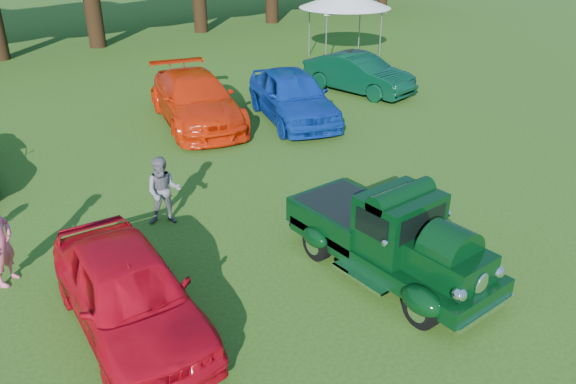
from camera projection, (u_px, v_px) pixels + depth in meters
ground at (318, 285)px, 10.29m from camera, size 120.00×120.00×0.00m
hero_pickup at (389, 238)px, 10.38m from camera, size 2.01×4.32×1.69m
red_convertible at (129, 292)px, 8.88m from camera, size 2.09×4.37×1.44m
back_car_orange at (196, 99)px, 18.12m from camera, size 3.66×5.93×1.60m
back_car_blue at (293, 96)px, 18.38m from camera, size 3.52×5.31×1.68m
back_car_green at (358, 74)px, 21.48m from camera, size 2.23×4.60×1.45m
spectator_pink at (0, 243)px, 10.02m from camera, size 0.72×0.70×1.66m
spectator_grey at (164, 191)px, 12.06m from camera, size 0.95×0.89×1.55m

